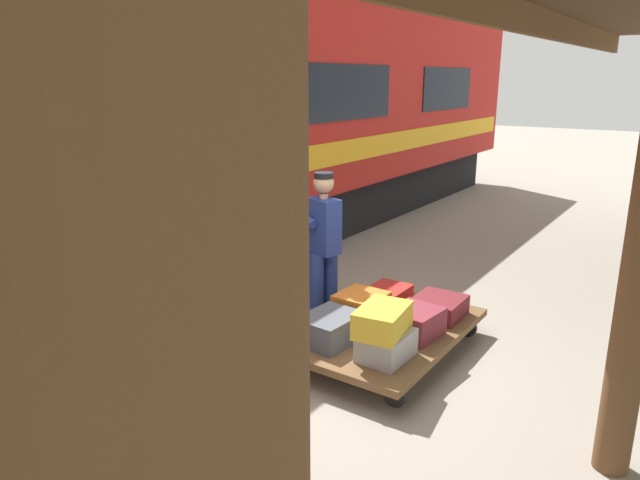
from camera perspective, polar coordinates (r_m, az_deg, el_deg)
The scene contains 12 objects.
ground_plane at distance 5.49m, azimuth 2.12°, elevation -13.35°, with size 60.00×60.00×0.00m, color gray.
train_car at distance 7.55m, azimuth -23.07°, elevation 9.89°, with size 3.02×21.79×4.00m.
luggage_cart at distance 5.86m, azimuth 6.59°, elevation -8.94°, with size 1.33×2.08×0.27m.
suitcase_red_plastic at distance 6.40m, azimuth 6.70°, elevation -5.45°, with size 0.39×0.49×0.19m, color #AD231E.
suitcase_gray_aluminum at distance 5.21m, azimuth 6.55°, elevation -10.26°, with size 0.38×0.49×0.24m, color #9EA0A5.
suitcase_slate_roller at distance 5.48m, azimuth 1.00°, elevation -8.69°, with size 0.45×0.57×0.26m, color #4C515B.
suitcase_burgundy_valise at distance 5.67m, azimuth 9.32°, elevation -8.00°, with size 0.44×0.47×0.27m, color maroon.
suitcase_orange_carryall at distance 5.92m, azimuth 4.09°, elevation -6.64°, with size 0.44×0.47×0.29m, color #CC6B23.
suitcase_maroon_trunk at distance 6.17m, azimuth 11.62°, elevation -6.46°, with size 0.48×0.52×0.20m, color maroon.
suitcase_yellow_case at distance 5.11m, azimuth 6.19°, elevation -7.85°, with size 0.38×0.55×0.24m, color gold.
porter_in_overalls at distance 6.32m, azimuth 0.24°, elevation -0.28°, with size 0.73×0.56×1.70m.
porter_by_door at distance 6.33m, azimuth -12.93°, elevation -0.66°, with size 0.70×0.49×1.70m.
Camera 1 is at (-2.56, 4.06, 2.66)m, focal length 32.44 mm.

